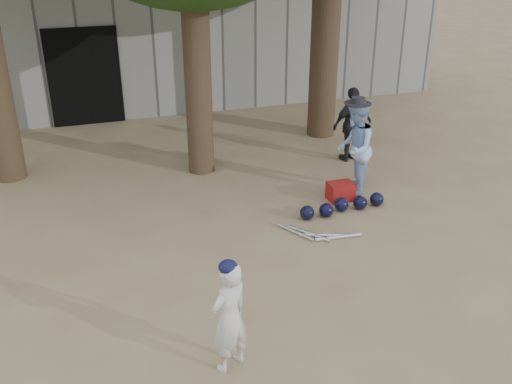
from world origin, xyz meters
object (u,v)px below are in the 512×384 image
object	(u,v)px
spectator_dark	(352,125)
spectator_blue	(354,148)
boy_player	(229,317)
red_bag	(341,191)

from	to	relation	value
spectator_dark	spectator_blue	bearing A→B (deg)	56.09
spectator_blue	boy_player	bearing A→B (deg)	-11.01
spectator_blue	spectator_dark	size ratio (longest dim) A/B	1.11
boy_player	spectator_blue	world-z (taller)	spectator_blue
spectator_dark	red_bag	xyz separation A→B (m)	(-1.00, -1.59, -0.58)
boy_player	red_bag	xyz separation A→B (m)	(2.89, 3.28, -0.47)
boy_player	red_bag	world-z (taller)	boy_player
spectator_dark	boy_player	bearing A→B (deg)	43.76
spectator_blue	spectator_dark	xyz separation A→B (m)	(0.68, 1.38, -0.08)
spectator_dark	red_bag	distance (m)	1.96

